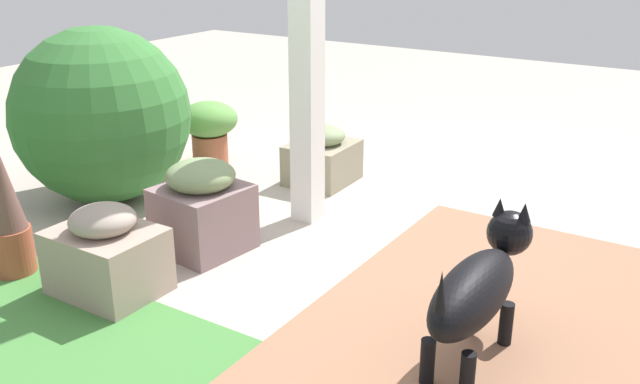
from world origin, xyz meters
TOP-DOWN VIEW (x-y plane):
  - ground_plane at (0.00, 0.00)m, footprint 12.00×12.00m
  - brick_path at (-1.17, 0.47)m, footprint 1.80×2.40m
  - porch_pillar at (0.30, -0.18)m, footprint 0.14×0.14m
  - stone_planter_nearest at (0.56, -0.75)m, footprint 0.39×0.45m
  - stone_planter_mid at (0.53, 0.46)m, footprint 0.45×0.46m
  - stone_planter_far at (0.59, 1.04)m, footprint 0.48×0.38m
  - round_shrub at (1.51, 0.22)m, footprint 1.05×1.05m
  - terracotta_pot_spiky at (1.13, 1.15)m, footprint 0.20×0.20m
  - terracotta_pot_broad at (1.40, -0.61)m, footprint 0.40×0.40m
  - dog at (-1.01, 0.65)m, footprint 0.22×0.81m

SIDE VIEW (x-z plane):
  - ground_plane at x=0.00m, z-range 0.00..0.00m
  - brick_path at x=-1.17m, z-range 0.00..0.02m
  - stone_planter_nearest at x=0.56m, z-range -0.02..0.36m
  - stone_planter_far at x=0.59m, z-range -0.02..0.40m
  - stone_planter_mid at x=0.53m, z-range -0.01..0.48m
  - terracotta_pot_broad at x=1.40m, z-range 0.05..0.51m
  - terracotta_pot_spiky at x=1.13m, z-range -0.02..0.65m
  - dog at x=-1.01m, z-range 0.04..0.60m
  - round_shrub at x=1.51m, z-range 0.00..1.05m
  - porch_pillar at x=0.30m, z-range 0.00..2.30m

